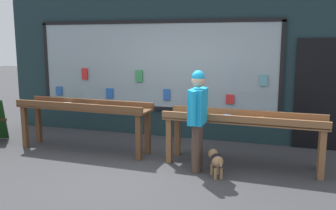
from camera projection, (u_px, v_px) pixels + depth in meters
The scene contains 6 objects.
ground_plane at pixel (141, 173), 5.86m from camera, with size 40.00×40.00×0.00m, color #38383A.
shopfront_facade at pixel (182, 57), 7.82m from camera, with size 8.23×0.29×3.45m.
display_table_left at pixel (84, 111), 6.96m from camera, with size 2.62×0.64×0.94m.
display_table_right at pixel (243, 123), 6.08m from camera, with size 2.62×0.69×0.90m.
person_browsing at pixel (198, 114), 5.81m from camera, with size 0.23×0.64×1.60m.
small_dog at pixel (216, 160), 5.70m from camera, with size 0.33×0.49×0.38m.
Camera 1 is at (2.12, -5.20, 2.05)m, focal length 40.00 mm.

